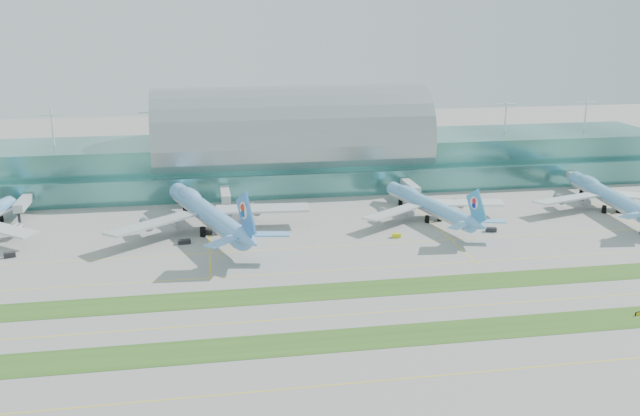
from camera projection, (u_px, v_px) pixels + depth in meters
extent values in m
plane|color=gray|center=(354.00, 293.00, 196.39)|extent=(700.00, 700.00, 0.00)
cube|color=#3D7A75|center=(291.00, 161.00, 316.96)|extent=(340.00, 42.00, 20.00)
cube|color=#3D7A75|center=(299.00, 184.00, 295.56)|extent=(340.00, 8.00, 10.00)
ellipsoid|color=#9EA5A8|center=(291.00, 139.00, 314.25)|extent=(340.00, 46.20, 16.17)
cylinder|color=white|center=(291.00, 121.00, 312.07)|extent=(0.80, 0.80, 16.00)
cube|color=#B2B7B7|center=(24.00, 202.00, 267.61)|extent=(3.50, 22.00, 3.00)
cylinder|color=black|center=(19.00, 218.00, 259.08)|extent=(1.00, 1.00, 4.00)
cube|color=#B2B7B7|center=(225.00, 193.00, 279.91)|extent=(3.50, 22.00, 3.00)
cylinder|color=black|center=(227.00, 208.00, 271.38)|extent=(1.00, 1.00, 4.00)
cube|color=#B2B7B7|center=(409.00, 185.00, 292.21)|extent=(3.50, 22.00, 3.00)
cylinder|color=black|center=(416.00, 200.00, 283.68)|extent=(1.00, 1.00, 4.00)
cube|color=#B2B7B7|center=(578.00, 178.00, 304.51)|extent=(3.50, 22.00, 3.00)
cylinder|color=black|center=(589.00, 192.00, 295.98)|extent=(1.00, 1.00, 4.00)
cube|color=#2D591E|center=(379.00, 337.00, 169.83)|extent=(420.00, 12.00, 0.08)
cube|color=#2D591E|center=(352.00, 290.00, 198.28)|extent=(420.00, 12.00, 0.08)
cube|color=yellow|center=(403.00, 379.00, 150.87)|extent=(420.00, 0.35, 0.01)
cube|color=yellow|center=(366.00, 313.00, 183.12)|extent=(420.00, 0.35, 0.01)
cube|color=yellow|center=(341.00, 270.00, 213.46)|extent=(420.00, 0.35, 0.01)
cube|color=yellow|center=(328.00, 246.00, 234.33)|extent=(420.00, 0.35, 0.01)
cone|color=#5F9AD1|center=(13.00, 201.00, 267.93)|extent=(6.64, 5.97, 5.52)
cube|color=silver|center=(5.00, 229.00, 235.73)|extent=(24.69, 22.42, 1.09)
cylinder|color=gray|center=(3.00, 230.00, 241.39)|extent=(4.42, 5.60, 3.03)
cylinder|color=black|center=(1.00, 218.00, 260.70)|extent=(1.60, 1.60, 2.67)
cylinder|color=#67A5E4|center=(207.00, 213.00, 248.07)|extent=(27.78, 67.60, 6.88)
ellipsoid|color=#67A5E4|center=(190.00, 195.00, 263.96)|extent=(12.67, 21.92, 4.90)
cone|color=#67A5E4|center=(176.00, 190.00, 279.64)|extent=(8.26, 7.40, 6.88)
cone|color=#67A5E4|center=(250.00, 241.00, 214.62)|extent=(9.30, 11.52, 6.54)
cube|color=silver|center=(152.00, 224.00, 237.33)|extent=(30.90, 27.80, 1.36)
cylinder|color=#92949A|center=(162.00, 224.00, 245.31)|extent=(5.47, 6.97, 3.77)
cube|color=silver|center=(262.00, 209.00, 255.26)|extent=(33.81, 10.68, 1.36)
cylinder|color=#92949A|center=(243.00, 212.00, 258.76)|extent=(5.47, 6.97, 3.77)
cube|color=blue|center=(246.00, 216.00, 214.61)|extent=(5.13, 14.09, 16.00)
cylinder|color=white|center=(245.00, 210.00, 215.10)|extent=(2.59, 5.38, 5.33)
cylinder|color=black|center=(185.00, 209.00, 271.73)|extent=(2.00, 2.00, 3.33)
cylinder|color=black|center=(203.00, 232.00, 244.18)|extent=(2.00, 2.00, 3.33)
cylinder|color=black|center=(221.00, 229.00, 247.17)|extent=(2.00, 2.00, 3.33)
cylinder|color=#67AEE4|center=(429.00, 205.00, 263.05)|extent=(18.08, 54.93, 5.51)
ellipsoid|color=#67AEE4|center=(408.00, 192.00, 276.30)|extent=(8.96, 17.52, 3.93)
cone|color=#67AEE4|center=(390.00, 187.00, 289.34)|extent=(6.39, 5.60, 5.51)
cone|color=#67AEE4|center=(479.00, 225.00, 235.21)|extent=(6.94, 9.00, 5.24)
cube|color=silver|center=(393.00, 212.00, 255.51)|extent=(25.64, 20.90, 1.09)
cylinder|color=gray|center=(396.00, 212.00, 261.78)|extent=(4.07, 5.46, 3.02)
cube|color=silver|center=(468.00, 203.00, 267.62)|extent=(27.39, 10.64, 1.09)
cylinder|color=gray|center=(451.00, 205.00, 270.87)|extent=(4.07, 5.46, 3.02)
cube|color=#2E8ECE|center=(476.00, 208.00, 235.26)|extent=(3.21, 11.50, 12.82)
cylinder|color=white|center=(475.00, 203.00, 235.68)|extent=(1.76, 4.34, 4.27)
cylinder|color=black|center=(400.00, 202.00, 282.70)|extent=(1.60, 1.60, 2.67)
cylinder|color=black|center=(427.00, 219.00, 260.00)|extent=(1.60, 1.60, 2.67)
cylinder|color=black|center=(440.00, 217.00, 262.02)|extent=(1.60, 1.60, 2.67)
cylinder|color=#65A9DF|center=(608.00, 196.00, 275.01)|extent=(10.93, 59.18, 5.89)
ellipsoid|color=#65A9DF|center=(589.00, 181.00, 290.38)|extent=(7.11, 18.32, 4.20)
cone|color=#65A9DF|center=(573.00, 177.00, 305.43)|extent=(6.28, 5.24, 5.89)
cube|color=silver|center=(567.00, 199.00, 271.89)|extent=(29.34, 15.20, 1.16)
cylinder|color=gray|center=(572.00, 200.00, 277.70)|extent=(3.67, 5.48, 3.23)
cylinder|color=gray|center=(635.00, 199.00, 279.80)|extent=(3.67, 5.48, 3.23)
cylinder|color=black|center=(581.00, 192.00, 297.65)|extent=(1.71, 1.71, 2.85)
cylinder|color=black|center=(604.00, 209.00, 272.32)|extent=(1.71, 1.71, 2.85)
cylinder|color=black|center=(618.00, 209.00, 272.79)|extent=(1.71, 1.71, 2.85)
cube|color=black|center=(10.00, 255.00, 223.90)|extent=(3.84, 2.51, 1.69)
cube|color=black|center=(184.00, 242.00, 236.81)|extent=(4.28, 2.44, 1.44)
cube|color=black|center=(208.00, 232.00, 246.76)|extent=(3.11, 1.71, 1.47)
cube|color=#CECC0C|center=(396.00, 235.00, 243.48)|extent=(2.98, 1.73, 1.38)
cube|color=black|center=(491.00, 230.00, 249.65)|extent=(4.08, 2.64, 1.49)
cube|color=black|center=(639.00, 313.00, 181.89)|extent=(2.34, 0.84, 1.00)
cube|color=yellow|center=(639.00, 314.00, 181.74)|extent=(1.94, 0.56, 0.73)
cylinder|color=black|center=(636.00, 315.00, 181.63)|extent=(0.11, 0.11, 0.45)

